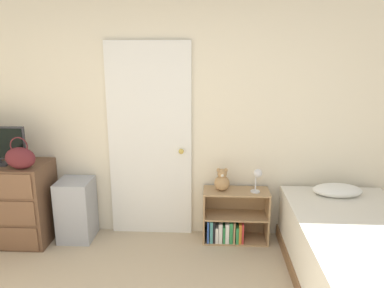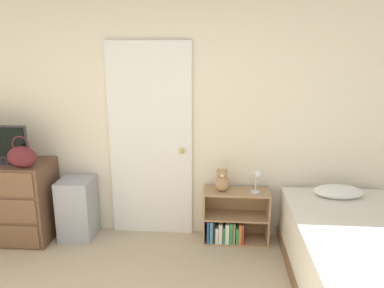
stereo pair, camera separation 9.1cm
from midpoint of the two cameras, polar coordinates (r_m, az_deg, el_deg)
wall_back at (r=3.94m, az=-3.82°, el=3.82°), size 10.00×0.06×2.55m
door_closed at (r=3.98m, az=-7.07°, el=0.32°), size 0.88×0.09×2.07m
dresser at (r=4.44m, az=-26.80°, el=-7.96°), size 0.89×0.52×0.85m
handbag at (r=4.01m, az=-25.31°, el=-1.91°), size 0.30×0.13×0.32m
storage_bin at (r=4.24m, az=-17.79°, el=-9.49°), size 0.35×0.37×0.66m
bookshelf at (r=4.07m, az=5.29°, el=-11.62°), size 0.68×0.29×0.56m
teddy_bear at (r=3.89m, az=3.92°, el=-5.63°), size 0.16×0.16×0.24m
desk_lamp at (r=3.85m, az=9.27°, el=-4.87°), size 0.11×0.11×0.25m
bed at (r=3.59m, az=23.28°, el=-15.29°), size 1.07×1.80×0.69m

